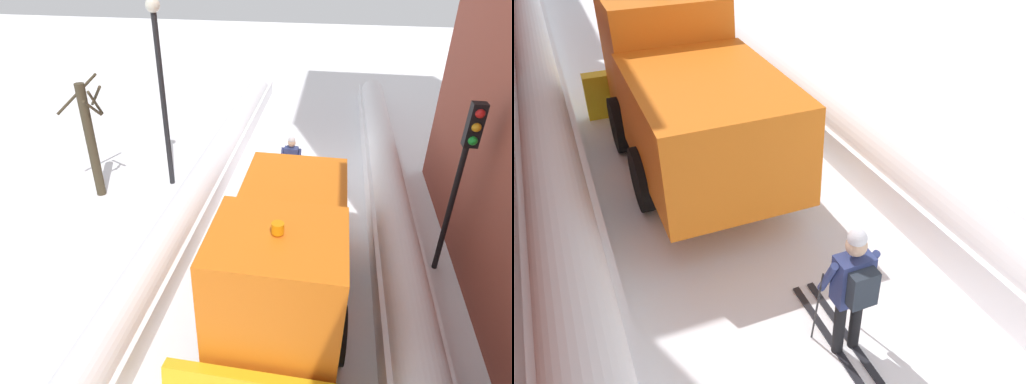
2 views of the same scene
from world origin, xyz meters
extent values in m
plane|color=white|center=(0.00, 10.00, 0.00)|extent=(80.00, 80.00, 0.00)
cube|color=white|center=(-2.72, 10.00, 0.38)|extent=(1.10, 36.00, 0.76)
cylinder|color=white|center=(-2.72, 10.00, 0.76)|extent=(0.90, 34.20, 0.90)
cube|color=white|center=(2.72, 10.00, 0.31)|extent=(1.10, 36.00, 0.62)
cylinder|color=white|center=(2.72, 10.00, 0.62)|extent=(0.90, 34.20, 0.90)
cube|color=orange|center=(-0.25, 5.49, 1.40)|extent=(2.30, 3.40, 1.60)
cube|color=orange|center=(-0.25, 8.19, 1.75)|extent=(2.20, 2.00, 2.30)
cube|color=black|center=(-0.25, 9.15, 2.26)|extent=(1.85, 0.06, 1.01)
cube|color=yellow|center=(-0.25, 9.54, 0.55)|extent=(3.20, 0.46, 1.13)
cylinder|color=black|center=(-1.40, 7.89, 0.55)|extent=(0.25, 1.10, 1.10)
cylinder|color=black|center=(0.90, 7.89, 0.55)|extent=(0.25, 1.10, 1.10)
cylinder|color=black|center=(-1.40, 5.69, 0.55)|extent=(0.25, 1.10, 1.10)
cylinder|color=black|center=(0.90, 5.69, 0.55)|extent=(0.25, 1.10, 1.10)
cylinder|color=black|center=(0.07, 1.72, 0.41)|extent=(0.14, 0.14, 0.82)
cylinder|color=black|center=(0.29, 1.72, 0.41)|extent=(0.14, 0.14, 0.82)
cube|color=navy|center=(0.18, 1.72, 1.13)|extent=(0.42, 0.26, 0.62)
cube|color=#262D38|center=(0.18, 1.51, 1.16)|extent=(0.32, 0.16, 0.44)
sphere|color=tan|center=(0.18, 1.72, 1.60)|extent=(0.24, 0.24, 0.24)
sphere|color=silver|center=(0.18, 1.72, 1.70)|extent=(0.22, 0.22, 0.22)
cylinder|color=navy|center=(-0.08, 1.82, 1.16)|extent=(0.09, 0.33, 0.56)
cylinder|color=navy|center=(0.44, 1.82, 1.16)|extent=(0.09, 0.33, 0.56)
cube|color=black|center=(0.07, 1.97, 0.01)|extent=(0.09, 1.80, 0.03)
cube|color=black|center=(0.29, 1.97, 0.01)|extent=(0.09, 1.80, 0.03)
cylinder|color=#262628|center=(-0.12, 1.94, 0.60)|extent=(0.02, 0.19, 1.19)
cylinder|color=#262628|center=(0.48, 1.94, 0.60)|extent=(0.02, 0.19, 1.19)
camera|label=1|loc=(-0.89, 13.63, 6.87)|focal=30.31mm
camera|label=2|loc=(-2.36, -1.86, 5.10)|focal=36.58mm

